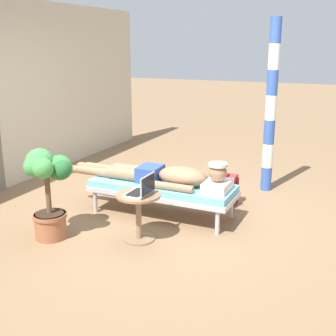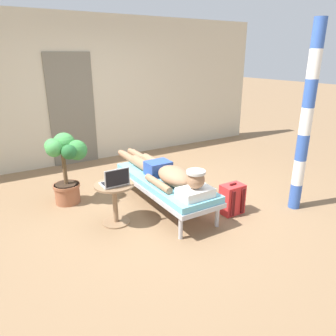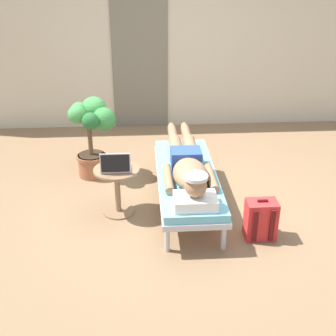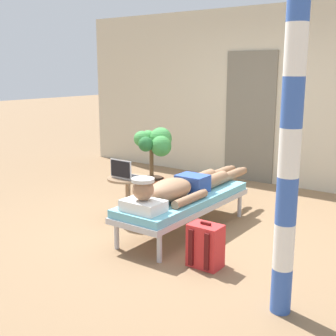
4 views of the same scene
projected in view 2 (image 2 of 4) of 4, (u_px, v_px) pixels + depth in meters
ground_plane at (161, 204)px, 4.53m from camera, size 40.00×40.00×0.00m
house_wall_back at (93, 90)px, 6.12m from camera, size 7.60×0.20×2.70m
house_door_panel at (72, 110)px, 5.91m from camera, size 0.84×0.03×2.04m
lounge_chair at (164, 183)px, 4.34m from camera, size 0.64×1.81×0.42m
person_reclining at (166, 172)px, 4.25m from camera, size 0.53×2.17×0.33m
side_table at (115, 197)px, 3.90m from camera, size 0.48×0.48×0.52m
laptop at (115, 181)px, 3.79m from camera, size 0.31×0.24×0.23m
backpack at (232, 199)px, 4.21m from camera, size 0.30×0.26×0.42m
potted_plant at (66, 162)px, 4.40m from camera, size 0.56×0.56×0.98m
porch_post at (306, 121)px, 4.03m from camera, size 0.15×0.15×2.40m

